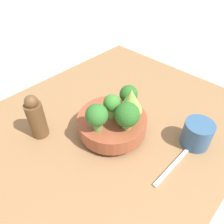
{
  "coord_description": "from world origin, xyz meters",
  "views": [
    {
      "loc": [
        -0.34,
        -0.34,
        0.53
      ],
      "look_at": [
        -0.01,
        -0.03,
        0.12
      ],
      "focal_mm": 35.0,
      "sensor_mm": 36.0,
      "label": 1
    }
  ],
  "objects_px": {
    "bowl": "(112,123)",
    "pepper_mill": "(36,117)",
    "cup": "(197,134)",
    "fork": "(175,164)"
  },
  "relations": [
    {
      "from": "bowl",
      "to": "pepper_mill",
      "type": "height_order",
      "value": "pepper_mill"
    },
    {
      "from": "bowl",
      "to": "cup",
      "type": "xyz_separation_m",
      "value": [
        0.13,
        -0.2,
        0.0
      ]
    },
    {
      "from": "bowl",
      "to": "cup",
      "type": "distance_m",
      "value": 0.24
    },
    {
      "from": "pepper_mill",
      "to": "fork",
      "type": "bearing_deg",
      "value": -62.56
    },
    {
      "from": "bowl",
      "to": "cup",
      "type": "relative_size",
      "value": 2.5
    },
    {
      "from": "pepper_mill",
      "to": "cup",
      "type": "bearing_deg",
      "value": -51.12
    },
    {
      "from": "bowl",
      "to": "fork",
      "type": "distance_m",
      "value": 0.21
    },
    {
      "from": "bowl",
      "to": "pepper_mill",
      "type": "xyz_separation_m",
      "value": [
        -0.15,
        0.15,
        0.03
      ]
    },
    {
      "from": "cup",
      "to": "pepper_mill",
      "type": "height_order",
      "value": "pepper_mill"
    },
    {
      "from": "cup",
      "to": "fork",
      "type": "distance_m",
      "value": 0.11
    }
  ]
}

